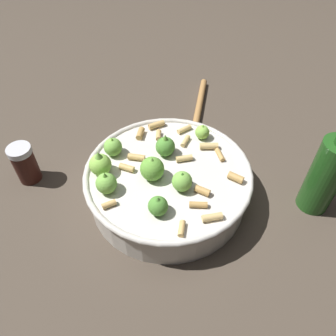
{
  "coord_description": "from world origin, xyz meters",
  "views": [
    {
      "loc": [
        -0.39,
        0.04,
        0.49
      ],
      "look_at": [
        0.0,
        0.0,
        0.07
      ],
      "focal_mm": 34.92,
      "sensor_mm": 36.0,
      "label": 1
    }
  ],
  "objects_px": {
    "cooking_pan": "(167,181)",
    "olive_oil_bottle": "(327,174)",
    "pepper_shaker": "(25,164)",
    "wooden_spoon": "(198,112)"
  },
  "relations": [
    {
      "from": "cooking_pan",
      "to": "pepper_shaker",
      "type": "bearing_deg",
      "value": 74.75
    },
    {
      "from": "cooking_pan",
      "to": "pepper_shaker",
      "type": "distance_m",
      "value": 0.28
    },
    {
      "from": "cooking_pan",
      "to": "wooden_spoon",
      "type": "bearing_deg",
      "value": -22.82
    },
    {
      "from": "cooking_pan",
      "to": "olive_oil_bottle",
      "type": "height_order",
      "value": "olive_oil_bottle"
    },
    {
      "from": "wooden_spoon",
      "to": "pepper_shaker",
      "type": "bearing_deg",
      "value": 114.89
    },
    {
      "from": "olive_oil_bottle",
      "to": "wooden_spoon",
      "type": "xyz_separation_m",
      "value": [
        0.29,
        0.16,
        -0.07
      ]
    },
    {
      "from": "cooking_pan",
      "to": "olive_oil_bottle",
      "type": "bearing_deg",
      "value": -100.49
    },
    {
      "from": "olive_oil_bottle",
      "to": "pepper_shaker",
      "type": "bearing_deg",
      "value": 77.11
    },
    {
      "from": "olive_oil_bottle",
      "to": "wooden_spoon",
      "type": "distance_m",
      "value": 0.34
    },
    {
      "from": "cooking_pan",
      "to": "olive_oil_bottle",
      "type": "relative_size",
      "value": 1.48
    }
  ]
}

